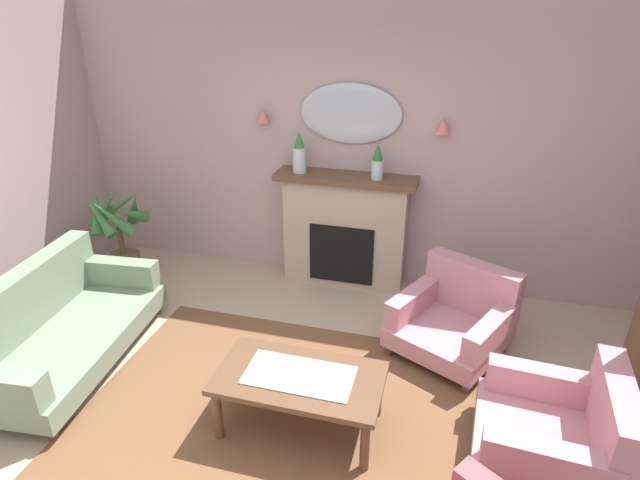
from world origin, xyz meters
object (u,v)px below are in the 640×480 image
(wall_mirror, at_px, (350,114))
(floral_couch, at_px, (55,326))
(coffee_table, at_px, (299,382))
(potted_plant_tall_palm, at_px, (119,233))
(wall_sconce_right, at_px, (443,126))
(fireplace, at_px, (345,232))
(wall_sconce_left, at_px, (263,115))
(mantel_vase_right, at_px, (377,162))
(armchair_near_fireplace, at_px, (456,317))
(armchair_in_corner, at_px, (561,431))
(mantel_vase_centre, at_px, (299,154))

(wall_mirror, xyz_separation_m, floral_couch, (-1.93, -1.99, -1.39))
(coffee_table, bearing_deg, potted_plant_tall_palm, 147.91)
(wall_sconce_right, xyz_separation_m, potted_plant_tall_palm, (-3.08, -0.63, -1.14))
(wall_mirror, distance_m, coffee_table, 2.55)
(fireplace, xyz_separation_m, wall_sconce_left, (-0.85, 0.09, 1.09))
(mantel_vase_right, bearing_deg, floral_couch, -140.81)
(wall_sconce_right, distance_m, floral_couch, 3.65)
(coffee_table, height_order, potted_plant_tall_palm, potted_plant_tall_palm)
(armchair_near_fireplace, bearing_deg, mantel_vase_right, 135.72)
(armchair_in_corner, bearing_deg, coffee_table, -176.76)
(wall_sconce_left, bearing_deg, fireplace, -6.16)
(wall_mirror, bearing_deg, floral_couch, -134.15)
(mantel_vase_centre, xyz_separation_m, floral_couch, (-1.48, -1.82, -1.02))
(wall_sconce_left, bearing_deg, mantel_vase_centre, -16.70)
(coffee_table, distance_m, armchair_near_fireplace, 1.54)
(wall_mirror, bearing_deg, armchair_near_fireplace, -40.93)
(floral_couch, xyz_separation_m, armchair_near_fireplace, (3.07, 1.00, -0.01))
(mantel_vase_right, xyz_separation_m, wall_sconce_right, (0.55, 0.12, 0.34))
(wall_sconce_left, bearing_deg, mantel_vase_right, -5.96)
(armchair_in_corner, bearing_deg, wall_sconce_right, 114.81)
(wall_sconce_right, bearing_deg, armchair_in_corner, -65.19)
(wall_mirror, height_order, armchair_in_corner, wall_mirror)
(mantel_vase_right, relative_size, coffee_table, 0.31)
(floral_couch, bearing_deg, wall_mirror, 45.85)
(mantel_vase_centre, bearing_deg, armchair_in_corner, -40.49)
(mantel_vase_centre, height_order, armchair_in_corner, mantel_vase_centre)
(mantel_vase_centre, distance_m, armchair_in_corner, 3.12)
(wall_mirror, distance_m, armchair_in_corner, 3.08)
(mantel_vase_right, xyz_separation_m, armchair_in_corner, (1.49, -1.91, -1.02))
(wall_mirror, relative_size, armchair_in_corner, 1.10)
(mantel_vase_centre, xyz_separation_m, coffee_table, (0.61, -2.00, -0.96))
(coffee_table, height_order, floral_couch, floral_couch)
(armchair_in_corner, relative_size, armchair_near_fireplace, 0.80)
(mantel_vase_right, height_order, coffee_table, mantel_vase_right)
(wall_mirror, relative_size, potted_plant_tall_palm, 0.98)
(floral_couch, bearing_deg, armchair_in_corner, -1.43)
(wall_mirror, height_order, floral_couch, wall_mirror)
(wall_sconce_right, bearing_deg, potted_plant_tall_palm, -168.49)
(mantel_vase_centre, height_order, mantel_vase_right, mantel_vase_centre)
(wall_sconce_left, bearing_deg, armchair_in_corner, -37.59)
(mantel_vase_right, relative_size, potted_plant_tall_palm, 0.34)
(potted_plant_tall_palm, bearing_deg, wall_mirror, 16.90)
(wall_sconce_left, relative_size, coffee_table, 0.13)
(wall_sconce_left, bearing_deg, coffee_table, -64.54)
(mantel_vase_centre, relative_size, wall_sconce_left, 2.87)
(fireplace, relative_size, wall_sconce_left, 9.71)
(fireplace, bearing_deg, floral_couch, -136.27)
(mantel_vase_centre, height_order, floral_couch, mantel_vase_centre)
(wall_sconce_right, xyz_separation_m, armchair_near_fireplace, (0.29, -0.93, -1.35))
(mantel_vase_right, xyz_separation_m, wall_mirror, (-0.30, 0.17, 0.39))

